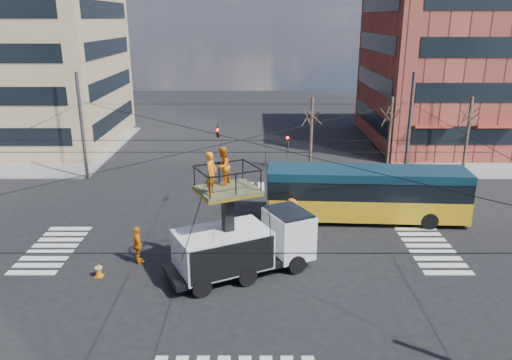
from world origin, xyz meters
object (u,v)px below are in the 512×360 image
object	(u,v)px
traffic_cone	(99,270)
utility_truck	(244,233)
worker_ground	(138,245)
city_bus	(366,193)
flagger	(291,214)

from	to	relation	value
traffic_cone	utility_truck	bearing A→B (deg)	3.76
traffic_cone	worker_ground	xyz separation A→B (m)	(1.57, 1.41, 0.60)
traffic_cone	city_bus	bearing A→B (deg)	26.47
traffic_cone	flagger	world-z (taller)	flagger
traffic_cone	worker_ground	bearing A→B (deg)	41.82
city_bus	flagger	world-z (taller)	city_bus
traffic_cone	worker_ground	distance (m)	2.20
traffic_cone	flagger	distance (m)	10.91
city_bus	flagger	bearing A→B (deg)	-158.47
city_bus	traffic_cone	xyz separation A→B (m)	(-13.95, -6.95, -1.37)
utility_truck	traffic_cone	distance (m)	7.06
city_bus	worker_ground	size ratio (longest dim) A/B	6.16
traffic_cone	flagger	bearing A→B (deg)	30.04
utility_truck	worker_ground	xyz separation A→B (m)	(-5.27, 0.96, -1.08)
utility_truck	worker_ground	distance (m)	5.46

